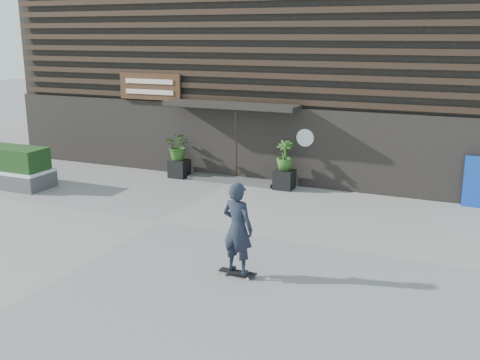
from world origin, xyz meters
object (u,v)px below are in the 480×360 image
at_px(skateboarder, 238,228).
at_px(planter_pot_right, 284,180).
at_px(planter_pot_left, 179,168).
at_px(raised_bed, 3,177).

bearing_deg(skateboarder, planter_pot_right, 101.40).
relative_size(planter_pot_left, planter_pot_right, 1.00).
height_order(planter_pot_left, raised_bed, planter_pot_left).
bearing_deg(planter_pot_left, skateboarder, -52.41).
bearing_deg(planter_pot_right, raised_bed, -159.73).
relative_size(planter_pot_right, skateboarder, 0.31).
distance_m(planter_pot_left, skateboarder, 8.47).
xyz_separation_m(planter_pot_right, raised_bed, (-8.59, -3.17, -0.05)).
bearing_deg(raised_bed, skateboarder, -19.50).
distance_m(planter_pot_right, raised_bed, 9.15).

